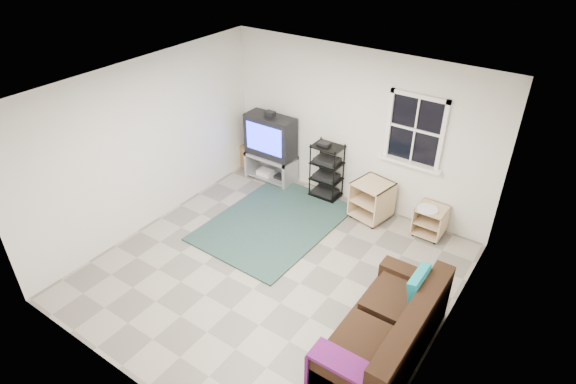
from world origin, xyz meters
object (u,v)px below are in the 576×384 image
Objects in this scene: side_table_right at (431,218)px; side_table_left at (373,198)px; av_rack at (326,174)px; sofa at (387,334)px; tv_unit at (271,143)px.

side_table_left is at bearing -175.29° from side_table_right.
av_rack is 3.40m from sofa.
sofa is at bearing -60.74° from side_table_left.
side_table_right is at bearing 4.71° from side_table_left.
tv_unit is at bearing -177.65° from av_rack.
side_table_left is (0.93, -0.09, -0.10)m from av_rack.
av_rack is (1.13, 0.05, -0.29)m from tv_unit.
av_rack is at bearing 2.35° from tv_unit.
side_table_left is (2.07, -0.04, -0.39)m from tv_unit.
side_table_left is at bearing -5.53° from av_rack.
tv_unit is 1.17m from av_rack.
av_rack is at bearing 132.37° from sofa.
side_table_left is 0.33× the size of sofa.
sofa is (2.29, -2.51, -0.13)m from av_rack.
sofa reaches higher than side_table_right.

